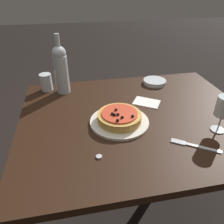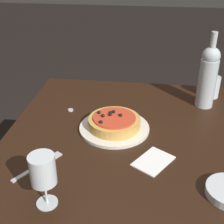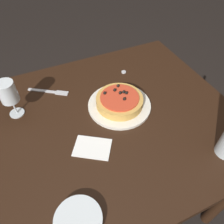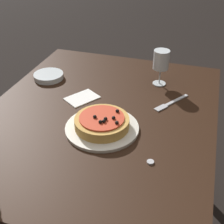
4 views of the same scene
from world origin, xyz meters
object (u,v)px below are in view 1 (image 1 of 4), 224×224
Objects in this scene: dining_table at (136,132)px; wine_glass at (224,108)px; side_bowl at (155,82)px; wine_bottle at (61,69)px; water_cup at (46,82)px; dinner_plate at (119,122)px; fork at (192,145)px; bottle_cap at (99,157)px; pizza at (119,117)px.

wine_glass is (0.32, -0.19, 0.22)m from dining_table.
wine_glass is 0.54m from side_bowl.
wine_bottle is 0.14m from water_cup.
water_cup reaches higher than side_bowl.
fork is (0.26, -0.22, -0.00)m from dinner_plate.
wine_glass is at bearing -121.95° from fork.
wine_glass is at bearing -30.42° from dining_table.
bottle_cap is (-0.44, -0.59, -0.01)m from side_bowl.
dining_table is 0.32m from fork.
fork is at bearing -59.55° from dining_table.
bottle_cap is (0.13, -0.59, -0.14)m from wine_bottle.
pizza is 0.45m from wine_glass.
wine_bottle is 13.96× the size of bottle_cap.
dining_table is at bearing 24.54° from pizza.
wine_glass is 1.66× the size of water_cup.
dining_table is at bearing 24.43° from dinner_plate.
bottle_cap is at bearing -131.64° from dining_table.
dinner_plate is 0.03m from pizza.
wine_bottle is (-0.67, 0.52, 0.03)m from wine_glass.
side_bowl is at bearing 50.39° from pizza.
bottle_cap reaches higher than fork.
water_cup is 0.88m from fork.
wine_glass is 1.17× the size of side_bowl.
pizza is at bearing -108.14° from dinner_plate.
side_bowl reaches higher than fork.
wine_glass is 6.98× the size of bottle_cap.
wine_glass is 0.56m from bottle_cap.
fork is at bearing -49.27° from wine_bottle.
water_cup is (-0.35, 0.42, 0.04)m from dinner_plate.
pizza is 0.25m from bottle_cap.
fork is (0.26, -0.22, -0.03)m from pizza.
water_cup is at bearing 109.63° from bottle_cap.
pizza is 2.03× the size of water_cup.
wine_bottle reaches higher than bottle_cap.
wine_bottle is 3.33× the size of water_cup.
dining_table is 47.66× the size of bottle_cap.
wine_bottle reaches higher than dinner_plate.
dinner_plate is at bearing -129.62° from side_bowl.
wine_bottle is at bearing 124.09° from dinner_plate.
dinner_plate is 0.25m from bottle_cap.
wine_glass reaches higher than pizza.
water_cup is (-0.10, 0.05, -0.09)m from wine_bottle.
water_cup reaches higher than dinner_plate.
wine_bottle is (-0.25, 0.38, 0.14)m from dinner_plate.
wine_bottle is (-0.36, 0.33, 0.25)m from dining_table.
water_cup is at bearing -12.97° from fork.
side_bowl is 0.60m from fork.
pizza reaches higher than dining_table.
wine_bottle is 2.34× the size of side_bowl.
bottle_cap is at bearing -121.04° from dinner_plate.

